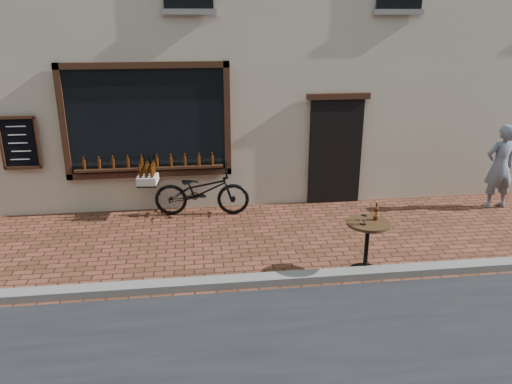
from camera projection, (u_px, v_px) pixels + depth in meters
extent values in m
plane|color=#4D2919|center=(270.00, 290.00, 7.28)|extent=(90.00, 90.00, 0.00)
cube|color=slate|center=(268.00, 280.00, 7.45)|extent=(90.00, 0.25, 0.12)
cube|color=black|center=(147.00, 121.00, 9.66)|extent=(3.00, 0.06, 2.00)
cube|color=black|center=(143.00, 65.00, 9.29)|extent=(3.24, 0.10, 0.12)
cube|color=black|center=(151.00, 174.00, 9.99)|extent=(3.24, 0.10, 0.12)
cube|color=black|center=(63.00, 123.00, 9.45)|extent=(0.12, 0.10, 2.24)
cube|color=black|center=(227.00, 119.00, 9.83)|extent=(0.12, 0.10, 2.24)
cube|color=black|center=(150.00, 168.00, 9.90)|extent=(2.90, 0.16, 0.05)
cube|color=black|center=(335.00, 152.00, 10.38)|extent=(1.10, 0.10, 2.20)
cube|color=black|center=(339.00, 96.00, 9.96)|extent=(1.30, 0.10, 0.12)
cube|color=black|center=(20.00, 143.00, 9.48)|extent=(0.62, 0.04, 0.92)
cylinder|color=#3D1C07|center=(84.00, 165.00, 9.71)|extent=(0.06, 0.06, 0.19)
cylinder|color=#3D1C07|center=(99.00, 164.00, 9.75)|extent=(0.06, 0.06, 0.19)
cylinder|color=#3D1C07|center=(114.00, 164.00, 9.78)|extent=(0.06, 0.06, 0.19)
cylinder|color=#3D1C07|center=(128.00, 163.00, 9.81)|extent=(0.06, 0.06, 0.19)
cylinder|color=#3D1C07|center=(142.00, 163.00, 9.85)|extent=(0.06, 0.06, 0.19)
cylinder|color=#3D1C07|center=(157.00, 162.00, 9.88)|extent=(0.06, 0.06, 0.19)
cylinder|color=#3D1C07|center=(171.00, 162.00, 9.91)|extent=(0.06, 0.06, 0.19)
cylinder|color=#3D1C07|center=(185.00, 161.00, 9.95)|extent=(0.06, 0.06, 0.19)
cylinder|color=#3D1C07|center=(199.00, 161.00, 9.98)|extent=(0.06, 0.06, 0.19)
cylinder|color=#3D1C07|center=(213.00, 160.00, 10.01)|extent=(0.06, 0.06, 0.19)
imported|color=black|center=(202.00, 191.00, 9.90)|extent=(1.93, 0.82, 0.99)
cube|color=black|center=(149.00, 183.00, 9.80)|extent=(0.42, 0.56, 0.03)
cube|color=beige|center=(148.00, 178.00, 9.77)|extent=(0.42, 0.58, 0.15)
cylinder|color=#3D1C07|center=(152.00, 172.00, 9.53)|extent=(0.06, 0.06, 0.21)
cylinder|color=#3D1C07|center=(146.00, 172.00, 9.53)|extent=(0.06, 0.06, 0.21)
cylinder|color=#3D1C07|center=(140.00, 173.00, 9.52)|extent=(0.06, 0.06, 0.21)
cylinder|color=#3D1C07|center=(153.00, 170.00, 9.65)|extent=(0.06, 0.06, 0.21)
cylinder|color=#3D1C07|center=(147.00, 170.00, 9.65)|extent=(0.06, 0.06, 0.21)
cylinder|color=#3D1C07|center=(141.00, 171.00, 9.65)|extent=(0.06, 0.06, 0.21)
cylinder|color=#3D1C07|center=(154.00, 168.00, 9.78)|extent=(0.06, 0.06, 0.21)
cylinder|color=#3D1C07|center=(148.00, 168.00, 9.77)|extent=(0.06, 0.06, 0.21)
cylinder|color=#3D1C07|center=(143.00, 169.00, 9.77)|extent=(0.06, 0.06, 0.21)
cylinder|color=#3D1C07|center=(155.00, 167.00, 9.90)|extent=(0.06, 0.06, 0.21)
cylinder|color=black|center=(364.00, 271.00, 7.79)|extent=(0.48, 0.48, 0.03)
cylinder|color=black|center=(366.00, 248.00, 7.65)|extent=(0.07, 0.07, 0.77)
cylinder|color=#311F10|center=(368.00, 223.00, 7.52)|extent=(0.66, 0.66, 0.04)
cylinder|color=gold|center=(376.00, 214.00, 7.55)|extent=(0.07, 0.07, 0.07)
cylinder|color=white|center=(363.00, 220.00, 7.40)|extent=(0.09, 0.09, 0.14)
imported|color=slate|center=(500.00, 167.00, 10.16)|extent=(0.65, 0.44, 1.75)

